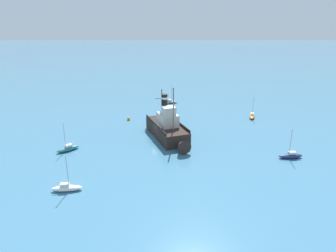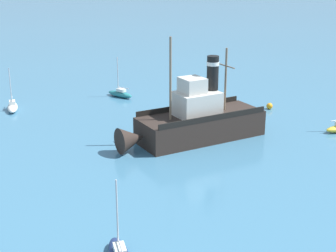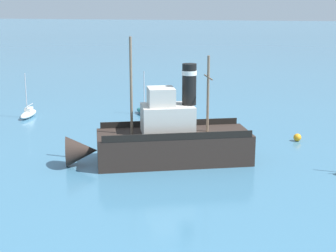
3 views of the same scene
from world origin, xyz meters
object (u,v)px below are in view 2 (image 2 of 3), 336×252
Objects in this scene: sailboat_white at (13,107)px; mooring_buoy at (270,106)px; old_tugboat at (195,121)px; sailboat_teal at (120,94)px.

sailboat_white is 28.93m from mooring_buoy.
sailboat_white is (12.68, 18.19, -1.40)m from old_tugboat.
old_tugboat is 22.22m from sailboat_white.
sailboat_white reaches higher than mooring_buoy.
sailboat_teal reaches higher than mooring_buoy.
old_tugboat is at bearing -124.88° from sailboat_white.
old_tugboat is 20.85× the size of mooring_buoy.
sailboat_white is at bearing 107.08° from sailboat_teal.
sailboat_teal is at bearing 19.57° from old_tugboat.
mooring_buoy is (8.54, -10.44, -1.48)m from old_tugboat.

